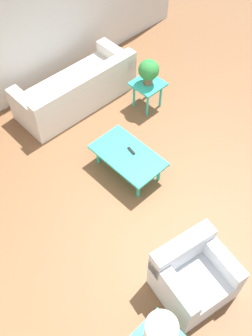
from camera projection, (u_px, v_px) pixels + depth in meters
name	position (u px, v px, depth m)	size (l,w,h in m)	color
ground_plane	(153.00, 189.00, 5.85)	(14.00, 14.00, 0.00)	brown
wall_right	(16.00, 24.00, 6.15)	(0.12, 7.20, 2.70)	silver
sofa	(77.00, 90.00, 6.79)	(0.88, 2.13, 0.74)	silver
armchair	(192.00, 276.00, 4.68)	(0.91, 0.96, 0.79)	silver
coffee_table	(128.00, 156.00, 5.79)	(1.09, 0.64, 0.38)	#2DB79E
side_table_plant	(148.00, 87.00, 6.63)	(0.49, 0.49, 0.50)	#2DB79E
potted_plant	(149.00, 71.00, 6.36)	(0.34, 0.34, 0.45)	brown
table_lamp	(161.00, 331.00, 3.79)	(0.32, 0.32, 0.50)	red
remote_control	(131.00, 151.00, 5.79)	(0.16, 0.07, 0.02)	black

